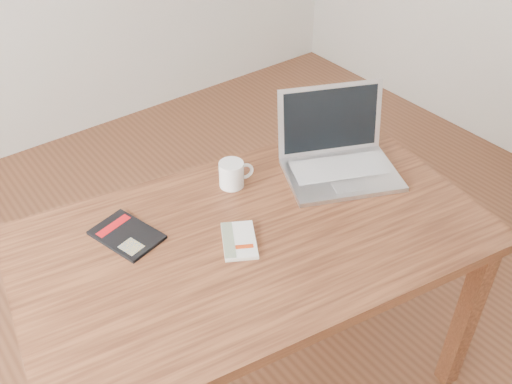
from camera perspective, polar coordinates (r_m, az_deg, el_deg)
room at (r=1.54m, az=0.38°, el=16.31°), size 4.04×4.04×2.70m
desk at (r=1.81m, az=-0.11°, el=-6.26°), size 1.54×1.03×0.75m
white_guidebook at (r=1.72m, az=-1.70°, el=-4.88°), size 0.17×0.19×0.01m
black_guidebook at (r=1.78m, az=-12.81°, el=-4.21°), size 0.19×0.24×0.01m
laptop at (r=2.01m, az=8.15°, el=3.72°), size 0.47×0.44×0.27m
coffee_mug at (r=1.91m, az=-2.38°, el=1.85°), size 0.12×0.08×0.09m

